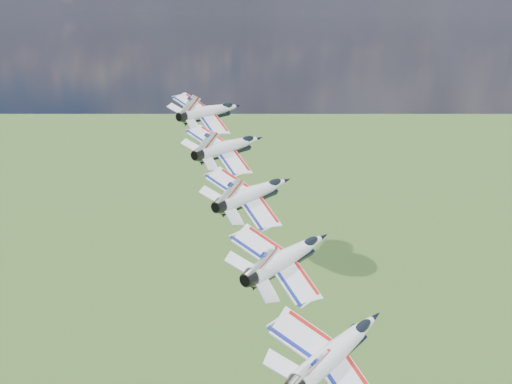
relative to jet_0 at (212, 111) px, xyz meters
The scene contains 5 objects.
jet_0 is the anchor object (origin of this frame).
jet_1 13.22m from the jet_0, 43.13° to the right, with size 10.36×15.35×4.58m, color silver, non-canonical shape.
jet_2 26.45m from the jet_0, 43.13° to the right, with size 10.36×15.35×4.58m, color silver, non-canonical shape.
jet_3 39.67m from the jet_0, 43.13° to the right, with size 10.36×15.35×4.58m, color white, non-canonical shape.
jet_4 52.90m from the jet_0, 43.13° to the right, with size 10.36×15.35×4.58m, color white, non-canonical shape.
Camera 1 is at (54.54, -65.95, 169.14)m, focal length 40.00 mm.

